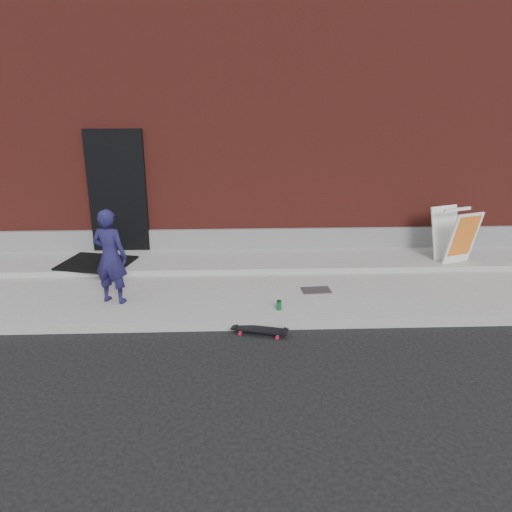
{
  "coord_description": "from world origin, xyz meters",
  "views": [
    {
      "loc": [
        -0.4,
        -6.25,
        3.19
      ],
      "look_at": [
        -0.12,
        0.8,
        0.83
      ],
      "focal_mm": 35.0,
      "sensor_mm": 36.0,
      "label": 1
    }
  ],
  "objects_px": {
    "pizza_sign": "(455,235)",
    "soda_can": "(279,305)",
    "skateboard": "(260,330)",
    "child": "(110,257)"
  },
  "relations": [
    {
      "from": "child",
      "to": "pizza_sign",
      "type": "distance_m",
      "value": 5.9
    },
    {
      "from": "child",
      "to": "skateboard",
      "type": "distance_m",
      "value": 2.46
    },
    {
      "from": "child",
      "to": "soda_can",
      "type": "relative_size",
      "value": 10.21
    },
    {
      "from": "skateboard",
      "to": "soda_can",
      "type": "height_order",
      "value": "soda_can"
    },
    {
      "from": "pizza_sign",
      "to": "soda_can",
      "type": "height_order",
      "value": "pizza_sign"
    },
    {
      "from": "skateboard",
      "to": "pizza_sign",
      "type": "bearing_deg",
      "value": 32.08
    },
    {
      "from": "pizza_sign",
      "to": "soda_can",
      "type": "relative_size",
      "value": 6.9
    },
    {
      "from": "soda_can",
      "to": "pizza_sign",
      "type": "bearing_deg",
      "value": 28.35
    },
    {
      "from": "pizza_sign",
      "to": "child",
      "type": "bearing_deg",
      "value": -166.54
    },
    {
      "from": "skateboard",
      "to": "pizza_sign",
      "type": "distance_m",
      "value": 4.28
    }
  ]
}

